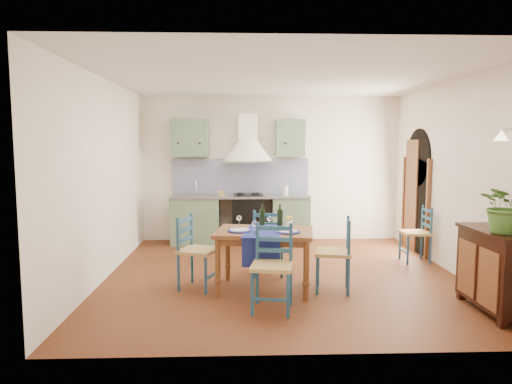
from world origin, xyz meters
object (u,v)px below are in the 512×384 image
dining_table (265,237)px  sideboard (497,268)px  potted_plant (506,205)px  chair_near (272,266)px

dining_table → sideboard: bearing=-19.0°
dining_table → potted_plant: 2.78m
sideboard → potted_plant: size_ratio=1.72×
chair_near → sideboard: chair_near is taller
chair_near → sideboard: 2.51m
potted_plant → sideboard: bearing=77.7°
dining_table → chair_near: dining_table is taller
sideboard → potted_plant: 0.75m
chair_near → sideboard: (2.50, -0.17, 0.00)m
dining_table → sideboard: dining_table is taller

